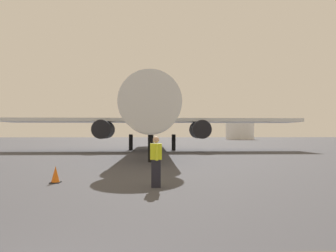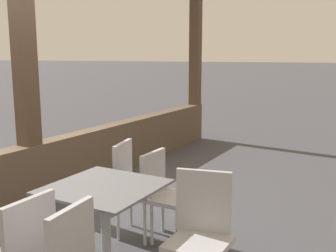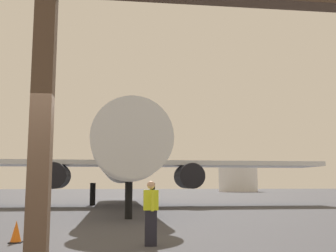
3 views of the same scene
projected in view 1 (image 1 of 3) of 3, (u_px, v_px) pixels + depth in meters
ground_plane at (143, 146)px, 42.37m from camera, size 220.00×220.00×0.00m
airplane at (152, 117)px, 30.37m from camera, size 31.75×30.14×10.39m
ground_crew_worker at (156, 161)px, 10.01m from camera, size 0.40×0.57×1.74m
traffic_cone at (55, 175)px, 10.94m from camera, size 0.36×0.36×0.62m
fuel_storage_tank at (240, 131)px, 93.52m from camera, size 8.84×8.84×5.60m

